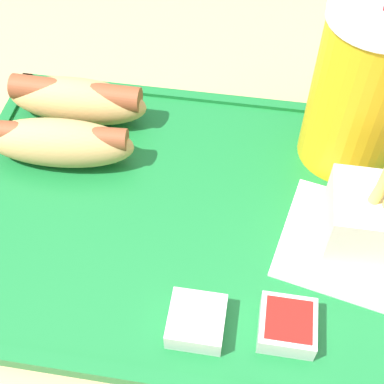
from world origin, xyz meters
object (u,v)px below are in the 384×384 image
(soda_cup, at_px, (361,90))
(sauce_cup_mayo, at_px, (197,321))
(hot_dog_far, at_px, (77,99))
(fries_carton, at_px, (376,220))
(hot_dog_near, at_px, (59,142))
(sauce_cup_ketchup, at_px, (287,325))

(soda_cup, distance_m, sauce_cup_mayo, 0.25)
(hot_dog_far, distance_m, fries_carton, 0.31)
(hot_dog_near, relative_size, fries_carton, 1.27)
(hot_dog_far, xyz_separation_m, sauce_cup_mayo, (0.16, -0.21, -0.02))
(hot_dog_far, height_order, hot_dog_near, same)
(hot_dog_far, height_order, sauce_cup_mayo, hot_dog_far)
(hot_dog_near, bearing_deg, hot_dog_far, 90.00)
(sauce_cup_mayo, relative_size, sauce_cup_ketchup, 1.00)
(hot_dog_near, xyz_separation_m, sauce_cup_ketchup, (0.23, -0.15, -0.02))
(soda_cup, height_order, fries_carton, soda_cup)
(fries_carton, height_order, sauce_cup_ketchup, fries_carton)
(soda_cup, bearing_deg, sauce_cup_mayo, -119.05)
(fries_carton, bearing_deg, sauce_cup_ketchup, -125.15)
(hot_dog_far, relative_size, fries_carton, 1.25)
(fries_carton, distance_m, sauce_cup_ketchup, 0.12)
(hot_dog_far, distance_m, hot_dog_near, 0.06)
(hot_dog_near, height_order, sauce_cup_ketchup, hot_dog_near)
(soda_cup, bearing_deg, hot_dog_far, 178.91)
(soda_cup, distance_m, hot_dog_far, 0.28)
(fries_carton, xyz_separation_m, sauce_cup_ketchup, (-0.06, -0.09, -0.03))
(fries_carton, relative_size, sauce_cup_ketchup, 2.68)
(fries_carton, bearing_deg, sauce_cup_mayo, -143.45)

